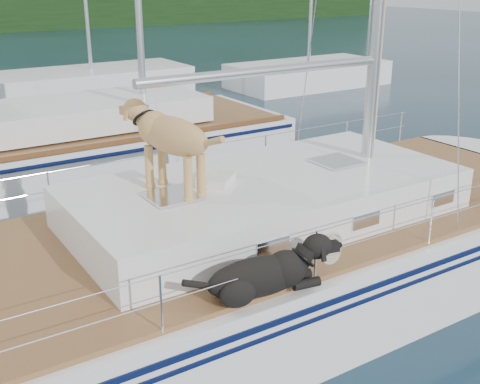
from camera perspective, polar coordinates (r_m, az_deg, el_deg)
ground at (r=8.33m, az=-2.20°, el=-11.45°), size 120.00×120.00×0.00m
main_sailboat at (r=8.03m, az=-1.73°, el=-7.12°), size 12.00×3.90×14.01m
neighbor_sailboat at (r=13.74m, az=-17.67°, el=3.38°), size 11.00×3.50×13.30m
bg_boat_center at (r=23.72m, az=-13.84°, el=10.05°), size 7.20×3.00×11.65m
bg_boat_east at (r=24.98m, az=6.48°, el=10.99°), size 6.40×3.00×11.65m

